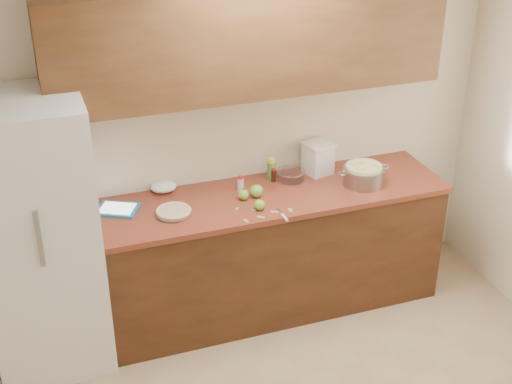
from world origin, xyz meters
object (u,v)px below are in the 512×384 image
object	(u,v)px
pie	(174,212)
tablet	(117,209)
flour_canister	(318,158)
colander	(363,175)

from	to	relation	value
pie	tablet	bearing A→B (deg)	152.43
flour_canister	tablet	distance (m)	1.47
pie	flour_canister	distance (m)	1.16
flour_canister	colander	bearing A→B (deg)	-50.00
flour_canister	tablet	xyz separation A→B (m)	(-1.46, -0.09, -0.11)
pie	colander	bearing A→B (deg)	-0.47
pie	tablet	xyz separation A→B (m)	(-0.33, 0.17, -0.01)
pie	colander	xyz separation A→B (m)	(1.35, -0.01, 0.05)
tablet	flour_canister	bearing A→B (deg)	31.09
colander	tablet	size ratio (longest dim) A/B	1.18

